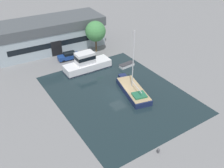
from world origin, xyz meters
TOP-DOWN VIEW (x-y plane):
  - ground_plane at (0.00, 0.00)m, footprint 440.00×440.00m
  - water_canal at (0.00, 0.00)m, footprint 20.61×26.20m
  - warehouse_building at (-2.70, 24.52)m, footprint 25.57×10.59m
  - quay_tree_near_building at (5.49, 17.20)m, footprint 4.60×4.60m
  - parked_car at (-1.58, 16.81)m, footprint 4.87×2.18m
  - sailboat_moored at (2.33, -1.13)m, footprint 4.96×10.15m
  - motor_cruiser at (-0.45, 10.63)m, footprint 9.69×3.42m
  - small_dinghy at (7.14, 7.31)m, footprint 3.44×1.54m
  - mooring_bollard at (-3.10, -13.82)m, footprint 0.39×0.39m

SIDE VIEW (x-z plane):
  - ground_plane at x=0.00m, z-range 0.00..0.00m
  - water_canal at x=0.00m, z-range 0.00..0.01m
  - mooring_bollard at x=-3.10m, z-range 0.01..0.67m
  - small_dinghy at x=7.14m, z-range 0.01..0.70m
  - sailboat_moored at x=2.33m, z-range -5.04..6.26m
  - parked_car at x=-1.58m, z-range 0.01..1.69m
  - motor_cruiser at x=-0.45m, z-range -0.54..3.31m
  - warehouse_building at x=-2.70m, z-range 0.04..7.01m
  - quay_tree_near_building at x=5.49m, z-range 1.28..8.46m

